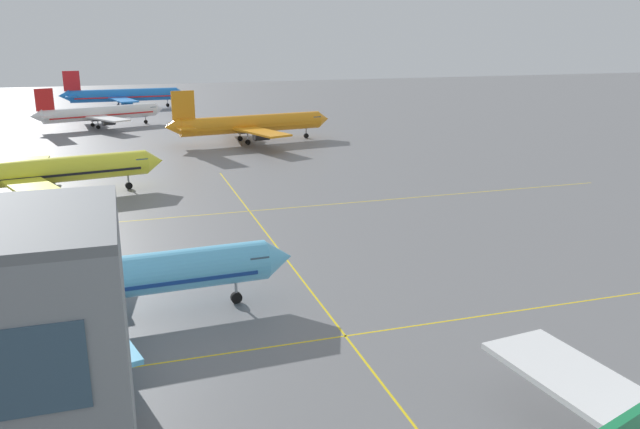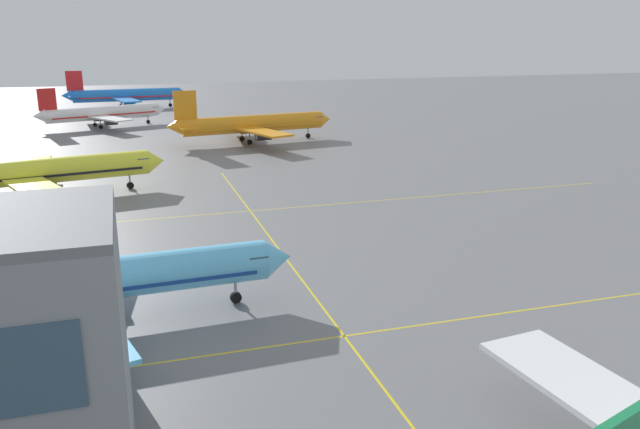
% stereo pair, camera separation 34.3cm
% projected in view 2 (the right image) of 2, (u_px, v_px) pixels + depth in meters
% --- Properties ---
extents(airliner_second_row, '(35.84, 30.91, 11.15)m').
position_uv_depth(airliner_second_row, '(84.00, 282.00, 53.47)').
color(airliner_second_row, '#5BB7E5').
rests_on(airliner_second_row, ground).
extents(airliner_third_row, '(37.44, 31.90, 11.67)m').
position_uv_depth(airliner_third_row, '(35.00, 172.00, 93.69)').
color(airliner_third_row, yellow).
rests_on(airliner_third_row, ground).
extents(airliner_far_left_stand, '(38.08, 32.55, 11.84)m').
position_uv_depth(airliner_far_left_stand, '(252.00, 124.00, 141.08)').
color(airliner_far_left_stand, orange).
rests_on(airliner_far_left_stand, ground).
extents(airliner_far_right_stand, '(32.78, 28.04, 10.45)m').
position_uv_depth(airliner_far_right_stand, '(102.00, 113.00, 162.97)').
color(airliner_far_right_stand, white).
rests_on(airliner_far_right_stand, ground).
extents(airliner_distant_taxiway, '(38.37, 33.11, 11.94)m').
position_uv_depth(airliner_distant_taxiway, '(125.00, 95.00, 202.24)').
color(airliner_distant_taxiway, blue).
rests_on(airliner_distant_taxiway, ground).
extents(taxiway_markings, '(113.25, 129.58, 0.01)m').
position_uv_depth(taxiway_markings, '(344.00, 336.00, 52.31)').
color(taxiway_markings, yellow).
rests_on(taxiway_markings, ground).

